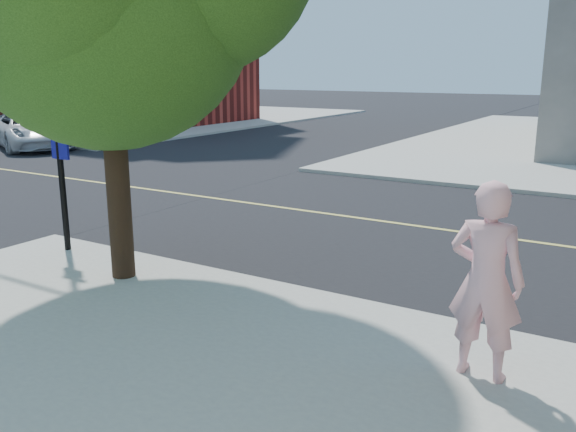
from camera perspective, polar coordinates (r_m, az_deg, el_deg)
The scene contains 5 objects.
ground at distance 11.42m, azimuth -17.83°, elevation -2.92°, with size 140.00×140.00×0.00m, color black.
road_ew at distance 14.65m, azimuth -4.53°, elevation 1.31°, with size 140.00×9.00×0.01m, color black.
sidewalk_nw at distance 42.57m, azimuth -16.56°, elevation 9.02°, with size 26.00×25.00×0.12m, color #ABACA1.
man_on_phone at distance 6.27m, azimuth 18.05°, elevation -5.78°, with size 0.73×0.48×2.00m, color #F3AEB9.
car_a at distance 26.53m, azimuth -22.90°, elevation 7.48°, with size 2.48×5.38×1.49m, color silver.
Camera 1 is at (8.39, -7.08, 3.14)m, focal length 38.01 mm.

